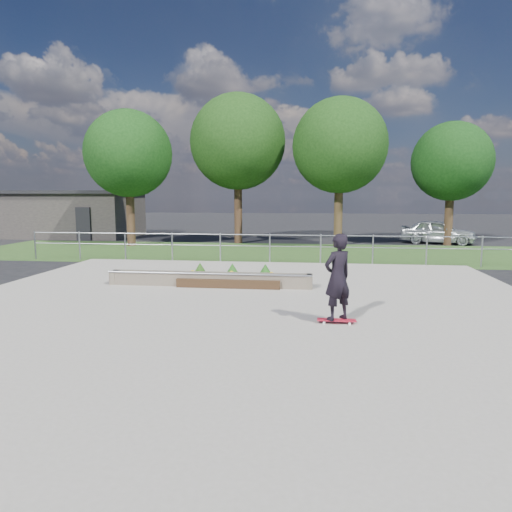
% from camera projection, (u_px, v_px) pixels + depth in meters
% --- Properties ---
extents(ground, '(120.00, 120.00, 0.00)m').
position_uv_depth(ground, '(240.00, 310.00, 10.79)').
color(ground, black).
rests_on(ground, ground).
extents(grass_verge, '(30.00, 8.00, 0.02)m').
position_uv_depth(grass_verge, '(277.00, 253.00, 21.61)').
color(grass_verge, '#29471C').
rests_on(grass_verge, ground).
extents(concrete_slab, '(15.00, 15.00, 0.06)m').
position_uv_depth(concrete_slab, '(240.00, 309.00, 10.79)').
color(concrete_slab, gray).
rests_on(concrete_slab, ground).
extents(fence, '(20.06, 0.06, 1.20)m').
position_uv_depth(fence, '(270.00, 244.00, 18.07)').
color(fence, gray).
rests_on(fence, ground).
extents(building, '(8.40, 5.40, 3.00)m').
position_uv_depth(building, '(73.00, 214.00, 30.02)').
color(building, '#2E2B29').
rests_on(building, ground).
extents(tree_far_left, '(4.55, 4.55, 7.15)m').
position_uv_depth(tree_far_left, '(128.00, 154.00, 23.92)').
color(tree_far_left, '#332014').
rests_on(tree_far_left, ground).
extents(tree_mid_left, '(5.25, 5.25, 8.25)m').
position_uv_depth(tree_mid_left, '(238.00, 142.00, 25.12)').
color(tree_mid_left, '#311D13').
rests_on(tree_mid_left, ground).
extents(tree_mid_right, '(4.90, 4.90, 7.70)m').
position_uv_depth(tree_mid_right, '(340.00, 146.00, 23.50)').
color(tree_mid_right, '#372616').
rests_on(tree_mid_right, ground).
extents(tree_far_right, '(4.20, 4.20, 6.60)m').
position_uv_depth(tree_far_right, '(452.00, 162.00, 24.34)').
color(tree_far_right, '#322014').
rests_on(tree_far_right, ground).
extents(grind_ledge, '(6.00, 0.44, 0.43)m').
position_uv_depth(grind_ledge, '(209.00, 279.00, 13.33)').
color(grind_ledge, brown).
rests_on(grind_ledge, concrete_slab).
extents(planter_bed, '(3.00, 1.20, 0.61)m').
position_uv_depth(planter_bed, '(231.00, 278.00, 13.58)').
color(planter_bed, black).
rests_on(planter_bed, concrete_slab).
extents(skateboarder, '(0.80, 0.74, 1.87)m').
position_uv_depth(skateboarder, '(338.00, 277.00, 9.33)').
color(skateboarder, white).
rests_on(skateboarder, concrete_slab).
extents(parked_car, '(4.30, 2.72, 1.36)m').
position_uv_depth(parked_car, '(438.00, 232.00, 25.59)').
color(parked_car, '#AEB4B8').
rests_on(parked_car, ground).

